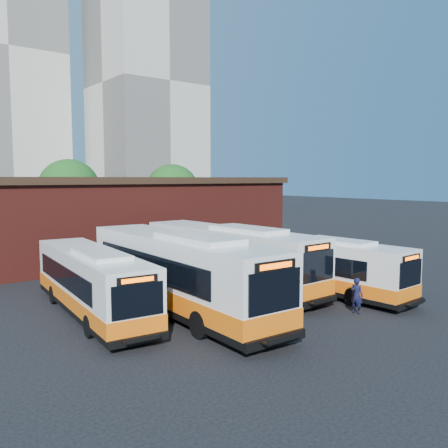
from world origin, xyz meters
TOP-DOWN VIEW (x-y plane):
  - ground at (0.00, 0.00)m, footprint 220.00×220.00m
  - bus_west at (-7.63, 4.63)m, footprint 3.42×11.66m
  - bus_midwest at (-4.16, 2.60)m, footprint 3.34×14.08m
  - bus_mideast at (0.70, 4.96)m, footprint 3.20×13.53m
  - bus_east at (4.03, 1.23)m, footprint 2.93×11.44m
  - transit_worker at (2.22, -2.75)m, footprint 0.50×0.67m
  - depot_building at (0.00, 20.00)m, footprint 28.60×12.60m
  - tree_mid at (2.00, 34.00)m, footprint 6.56×6.56m
  - tree_east at (13.00, 31.00)m, footprint 6.24×6.24m
  - tower_right at (30.00, 68.00)m, footprint 18.00×18.00m

SIDE VIEW (x-z plane):
  - ground at x=0.00m, z-range 0.00..0.00m
  - transit_worker at x=2.22m, z-range 0.00..1.70m
  - bus_east at x=4.03m, z-range -0.14..2.95m
  - bus_west at x=-7.63m, z-range -0.14..2.99m
  - bus_mideast at x=0.70m, z-range -0.17..3.49m
  - bus_midwest at x=-4.16m, z-range -0.17..3.63m
  - depot_building at x=0.00m, z-range 0.06..6.46m
  - tree_east at x=13.00m, z-range 0.85..8.81m
  - tree_mid at x=2.00m, z-range 0.90..9.26m
  - tower_right at x=30.00m, z-range -0.26..48.94m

